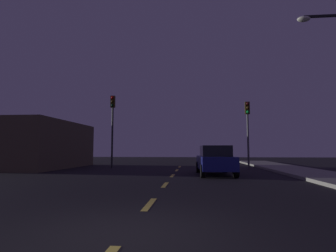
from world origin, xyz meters
name	(u,v)px	position (x,y,z in m)	size (l,w,h in m)	color
ground_plane	(167,183)	(0.00, 7.00, 0.00)	(80.00, 80.00, 0.00)	black
lane_stripe_second	(149,204)	(0.00, 2.60, 0.00)	(0.16, 1.60, 0.01)	#EACC4C
lane_stripe_third	(165,185)	(0.00, 6.40, 0.00)	(0.16, 1.60, 0.01)	#EACC4C
lane_stripe_fourth	(172,176)	(0.00, 10.20, 0.00)	(0.16, 1.60, 0.01)	#EACC4C
lane_stripe_fifth	(177,170)	(0.00, 14.00, 0.00)	(0.16, 1.60, 0.01)	#EACC4C
lane_stripe_sixth	(180,167)	(0.00, 17.80, 0.00)	(0.16, 1.60, 0.01)	#EACC4C
traffic_signal_left	(113,118)	(-4.99, 15.81, 3.80)	(0.32, 0.38, 5.48)	#2D2D30
traffic_signal_right	(248,122)	(5.05, 15.80, 3.40)	(0.32, 0.38, 4.85)	#4C4C51
car_stopped_ahead	(215,160)	(2.28, 10.79, 0.80)	(2.03, 4.25, 1.59)	navy
storefront_left	(45,145)	(-10.10, 15.53, 1.73)	(4.20, 8.91, 3.46)	brown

